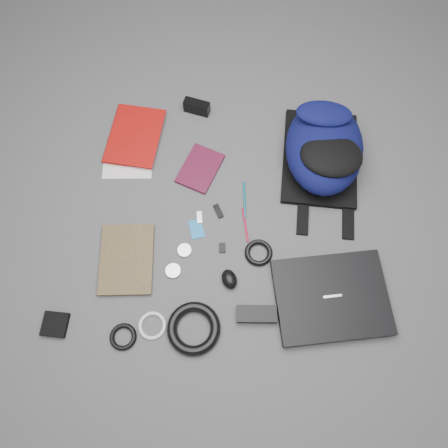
{
  "coord_description": "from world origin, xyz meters",
  "views": [
    {
      "loc": [
        -0.0,
        -0.61,
        1.61
      ],
      "look_at": [
        0.0,
        0.0,
        0.02
      ],
      "focal_mm": 35.0,
      "sensor_mm": 36.0,
      "label": 1
    }
  ],
  "objects_px": {
    "comic_book": "(100,260)",
    "dvd_case": "(200,168)",
    "compact_camera": "(197,107)",
    "mouse": "(229,279)",
    "power_brick": "(257,314)",
    "pouch": "(55,324)",
    "laptop": "(331,297)",
    "textbook_red": "(110,133)",
    "backpack": "(324,147)"
  },
  "relations": [
    {
      "from": "backpack",
      "to": "compact_camera",
      "type": "height_order",
      "value": "backpack"
    },
    {
      "from": "dvd_case",
      "to": "pouch",
      "type": "distance_m",
      "value": 0.82
    },
    {
      "from": "backpack",
      "to": "power_brick",
      "type": "bearing_deg",
      "value": -107.47
    },
    {
      "from": "comic_book",
      "to": "dvd_case",
      "type": "height_order",
      "value": "comic_book"
    },
    {
      "from": "compact_camera",
      "to": "mouse",
      "type": "distance_m",
      "value": 0.77
    },
    {
      "from": "compact_camera",
      "to": "mouse",
      "type": "height_order",
      "value": "compact_camera"
    },
    {
      "from": "compact_camera",
      "to": "power_brick",
      "type": "distance_m",
      "value": 0.92
    },
    {
      "from": "laptop",
      "to": "power_brick",
      "type": "relative_size",
      "value": 2.82
    },
    {
      "from": "textbook_red",
      "to": "pouch",
      "type": "distance_m",
      "value": 0.81
    },
    {
      "from": "backpack",
      "to": "laptop",
      "type": "relative_size",
      "value": 1.17
    },
    {
      "from": "dvd_case",
      "to": "power_brick",
      "type": "distance_m",
      "value": 0.64
    },
    {
      "from": "compact_camera",
      "to": "power_brick",
      "type": "relative_size",
      "value": 0.77
    },
    {
      "from": "compact_camera",
      "to": "pouch",
      "type": "distance_m",
      "value": 1.05
    },
    {
      "from": "compact_camera",
      "to": "power_brick",
      "type": "xyz_separation_m",
      "value": [
        0.23,
        -0.89,
        -0.01
      ]
    },
    {
      "from": "compact_camera",
      "to": "mouse",
      "type": "relative_size",
      "value": 1.44
    },
    {
      "from": "dvd_case",
      "to": "compact_camera",
      "type": "relative_size",
      "value": 1.77
    },
    {
      "from": "compact_camera",
      "to": "dvd_case",
      "type": "bearing_deg",
      "value": -68.63
    },
    {
      "from": "textbook_red",
      "to": "pouch",
      "type": "height_order",
      "value": "textbook_red"
    },
    {
      "from": "power_brick",
      "to": "backpack",
      "type": "bearing_deg",
      "value": 67.2
    },
    {
      "from": "mouse",
      "to": "compact_camera",
      "type": "bearing_deg",
      "value": 80.44
    },
    {
      "from": "mouse",
      "to": "power_brick",
      "type": "relative_size",
      "value": 0.54
    },
    {
      "from": "compact_camera",
      "to": "pouch",
      "type": "xyz_separation_m",
      "value": [
        -0.5,
        -0.92,
        -0.02
      ]
    },
    {
      "from": "laptop",
      "to": "dvd_case",
      "type": "relative_size",
      "value": 2.07
    },
    {
      "from": "mouse",
      "to": "power_brick",
      "type": "height_order",
      "value": "mouse"
    },
    {
      "from": "comic_book",
      "to": "mouse",
      "type": "bearing_deg",
      "value": -10.14
    },
    {
      "from": "comic_book",
      "to": "power_brick",
      "type": "bearing_deg",
      "value": -20.49
    },
    {
      "from": "textbook_red",
      "to": "dvd_case",
      "type": "xyz_separation_m",
      "value": [
        0.39,
        -0.17,
        -0.01
      ]
    },
    {
      "from": "comic_book",
      "to": "compact_camera",
      "type": "relative_size",
      "value": 2.51
    },
    {
      "from": "mouse",
      "to": "power_brick",
      "type": "distance_m",
      "value": 0.16
    },
    {
      "from": "compact_camera",
      "to": "pouch",
      "type": "bearing_deg",
      "value": -100.35
    },
    {
      "from": "backpack",
      "to": "dvd_case",
      "type": "height_order",
      "value": "backpack"
    },
    {
      "from": "laptop",
      "to": "textbook_red",
      "type": "relative_size",
      "value": 1.4
    },
    {
      "from": "mouse",
      "to": "pouch",
      "type": "height_order",
      "value": "mouse"
    },
    {
      "from": "comic_book",
      "to": "power_brick",
      "type": "xyz_separation_m",
      "value": [
        0.59,
        -0.21,
        0.01
      ]
    },
    {
      "from": "textbook_red",
      "to": "compact_camera",
      "type": "distance_m",
      "value": 0.39
    },
    {
      "from": "textbook_red",
      "to": "mouse",
      "type": "bearing_deg",
      "value": -42.56
    },
    {
      "from": "textbook_red",
      "to": "comic_book",
      "type": "height_order",
      "value": "textbook_red"
    },
    {
      "from": "compact_camera",
      "to": "textbook_red",
      "type": "bearing_deg",
      "value": -144.11
    },
    {
      "from": "textbook_red",
      "to": "compact_camera",
      "type": "height_order",
      "value": "compact_camera"
    },
    {
      "from": "mouse",
      "to": "backpack",
      "type": "bearing_deg",
      "value": 34.0
    },
    {
      "from": "laptop",
      "to": "compact_camera",
      "type": "bearing_deg",
      "value": 115.66
    },
    {
      "from": "dvd_case",
      "to": "power_brick",
      "type": "relative_size",
      "value": 1.36
    },
    {
      "from": "laptop",
      "to": "mouse",
      "type": "xyz_separation_m",
      "value": [
        -0.37,
        0.07,
        -0.0
      ]
    },
    {
      "from": "compact_camera",
      "to": "power_brick",
      "type": "bearing_deg",
      "value": -57.49
    },
    {
      "from": "laptop",
      "to": "pouch",
      "type": "bearing_deg",
      "value": 179.45
    },
    {
      "from": "laptop",
      "to": "mouse",
      "type": "height_order",
      "value": "same"
    },
    {
      "from": "backpack",
      "to": "comic_book",
      "type": "distance_m",
      "value": 0.98
    },
    {
      "from": "compact_camera",
      "to": "laptop",
      "type": "bearing_deg",
      "value": -40.66
    },
    {
      "from": "comic_book",
      "to": "dvd_case",
      "type": "distance_m",
      "value": 0.54
    },
    {
      "from": "power_brick",
      "to": "pouch",
      "type": "xyz_separation_m",
      "value": [
        -0.73,
        -0.03,
        -0.01
      ]
    }
  ]
}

